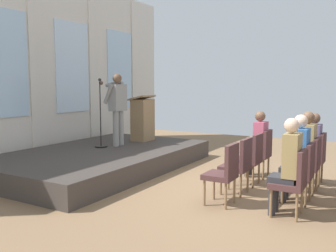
% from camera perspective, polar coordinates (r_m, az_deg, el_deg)
% --- Properties ---
extents(ground_plane, '(13.26, 13.26, 0.00)m').
position_cam_1_polar(ground_plane, '(6.64, 12.21, -9.60)').
color(ground_plane, '#846647').
extents(rear_partition, '(9.93, 0.14, 4.50)m').
position_cam_1_polar(rear_partition, '(9.34, -18.94, 8.70)').
color(rear_partition, silver).
rests_on(rear_partition, ground).
extents(stage_platform, '(4.88, 2.98, 0.41)m').
position_cam_1_polar(stage_platform, '(8.20, -10.42, -5.06)').
color(stage_platform, '#3F3833').
rests_on(stage_platform, ground).
extents(speaker, '(0.52, 0.69, 1.66)m').
position_cam_1_polar(speaker, '(8.59, -7.85, 3.35)').
color(speaker, gray).
rests_on(speaker, stage_platform).
extents(mic_stand, '(0.28, 0.28, 1.55)m').
position_cam_1_polar(mic_stand, '(8.48, -10.35, -0.99)').
color(mic_stand, black).
rests_on(mic_stand, stage_platform).
extents(lectern, '(0.60, 0.48, 1.16)m').
position_cam_1_polar(lectern, '(9.34, -3.94, 1.10)').
color(lectern, '#93724C').
rests_on(lectern, stage_platform).
extents(chair_r0_c0, '(0.46, 0.44, 0.94)m').
position_cam_1_polar(chair_r0_c0, '(5.63, 8.77, -6.80)').
color(chair_r0_c0, olive).
rests_on(chair_r0_c0, ground).
extents(chair_r0_c1, '(0.46, 0.44, 0.94)m').
position_cam_1_polar(chair_r0_c1, '(6.23, 10.97, -5.57)').
color(chair_r0_c1, olive).
rests_on(chair_r0_c1, ground).
extents(chair_r0_c2, '(0.46, 0.44, 0.94)m').
position_cam_1_polar(chair_r0_c2, '(6.84, 12.78, -4.56)').
color(chair_r0_c2, olive).
rests_on(chair_r0_c2, ground).
extents(chair_r0_c3, '(0.46, 0.44, 0.94)m').
position_cam_1_polar(chair_r0_c3, '(7.46, 14.29, -3.70)').
color(chair_r0_c3, olive).
rests_on(chair_r0_c3, ground).
extents(audience_r0_c3, '(0.36, 0.39, 1.31)m').
position_cam_1_polar(audience_r0_c3, '(7.45, 13.72, -2.19)').
color(audience_r0_c3, '#2D2D33').
rests_on(audience_r0_c3, ground).
extents(chair_r1_c0, '(0.46, 0.44, 0.94)m').
position_cam_1_polar(chair_r1_c0, '(5.36, 18.81, -7.74)').
color(chair_r1_c0, olive).
rests_on(chair_r1_c0, ground).
extents(audience_r1_c0, '(0.36, 0.39, 1.37)m').
position_cam_1_polar(audience_r1_c0, '(5.33, 18.06, -5.36)').
color(audience_r1_c0, '#2D2D33').
rests_on(audience_r1_c0, ground).
extents(chair_r1_c1, '(0.46, 0.44, 0.94)m').
position_cam_1_polar(chair_r1_c1, '(5.99, 20.05, -6.33)').
color(chair_r1_c1, olive).
rests_on(chair_r1_c1, ground).
extents(audience_r1_c1, '(0.36, 0.39, 1.37)m').
position_cam_1_polar(audience_r1_c1, '(5.96, 19.39, -4.18)').
color(audience_r1_c1, '#2D2D33').
rests_on(audience_r1_c1, ground).
extents(chair_r1_c2, '(0.46, 0.44, 0.94)m').
position_cam_1_polar(chair_r1_c2, '(6.62, 21.06, -5.18)').
color(chair_r1_c2, olive).
rests_on(chair_r1_c2, ground).
extents(audience_r1_c2, '(0.36, 0.39, 1.38)m').
position_cam_1_polar(audience_r1_c2, '(6.59, 20.46, -3.21)').
color(audience_r1_c2, '#2D2D33').
rests_on(audience_r1_c2, ground).
extents(chair_r1_c3, '(0.46, 0.44, 0.94)m').
position_cam_1_polar(chair_r1_c3, '(7.25, 21.89, -4.24)').
color(chair_r1_c3, olive).
rests_on(chair_r1_c3, ground).
extents(audience_r1_c3, '(0.36, 0.39, 1.31)m').
position_cam_1_polar(audience_r1_c3, '(7.23, 21.31, -2.68)').
color(audience_r1_c3, '#2D2D33').
rests_on(audience_r1_c3, ground).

